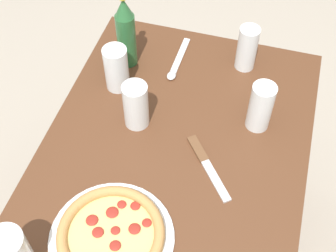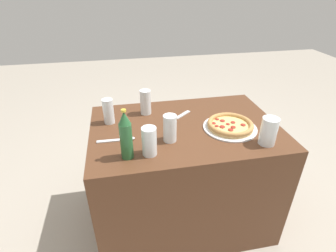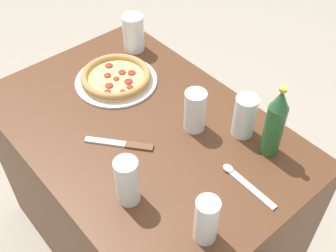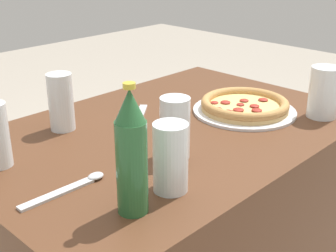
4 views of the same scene
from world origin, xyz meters
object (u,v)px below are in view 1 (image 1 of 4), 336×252
at_px(glass_water, 247,50).
at_px(knife, 207,164).
at_px(glass_cola, 116,69).
at_px(glass_lemonade, 260,108).
at_px(beer_bottle, 126,33).
at_px(glass_mango_juice, 136,107).
at_px(pizza_salami, 111,235).
at_px(spoon, 177,63).

relative_size(glass_water, knife, 0.80).
bearing_deg(glass_cola, glass_lemonade, 85.59).
relative_size(glass_lemonade, glass_cola, 1.06).
bearing_deg(beer_bottle, knife, 46.27).
bearing_deg(glass_mango_juice, pizza_salami, 8.75).
bearing_deg(glass_water, pizza_salami, -16.59).
bearing_deg(pizza_salami, beer_bottle, -164.73).
bearing_deg(spoon, beer_bottle, -78.67).
relative_size(pizza_salami, glass_lemonade, 1.97).
bearing_deg(beer_bottle, glass_mango_juice, 24.78).
relative_size(glass_water, spoon, 0.74).
height_order(glass_lemonade, glass_water, glass_lemonade).
height_order(glass_lemonade, spoon, glass_lemonade).
height_order(glass_cola, knife, glass_cola).
height_order(pizza_salami, glass_mango_juice, glass_mango_juice).
bearing_deg(spoon, glass_cola, -47.23).
height_order(glass_mango_juice, knife, glass_mango_juice).
xyz_separation_m(pizza_salami, spoon, (-0.61, -0.01, -0.01)).
bearing_deg(glass_mango_juice, beer_bottle, -155.22).
bearing_deg(glass_mango_juice, knife, 68.29).
relative_size(pizza_salami, glass_cola, 2.08).
relative_size(glass_mango_juice, knife, 0.78).
distance_m(pizza_salami, beer_bottle, 0.61).
bearing_deg(pizza_salami, knife, 147.47).
relative_size(pizza_salami, glass_mango_juice, 2.07).
relative_size(pizza_salami, knife, 1.62).
bearing_deg(glass_water, knife, -4.03).
height_order(glass_cola, spoon, glass_cola).
bearing_deg(glass_water, glass_mango_juice, -39.31).
distance_m(glass_lemonade, beer_bottle, 0.45).
relative_size(glass_cola, beer_bottle, 0.57).
bearing_deg(spoon, knife, 27.25).
height_order(glass_lemonade, glass_cola, glass_lemonade).
xyz_separation_m(pizza_salami, beer_bottle, (-0.58, -0.16, 0.10)).
relative_size(glass_mango_juice, glass_water, 0.98).
bearing_deg(glass_water, glass_cola, -61.69).
distance_m(beer_bottle, spoon, 0.19).
distance_m(glass_cola, knife, 0.39).
distance_m(knife, spoon, 0.39).
xyz_separation_m(pizza_salami, glass_mango_juice, (-0.35, -0.05, 0.04)).
distance_m(glass_mango_juice, glass_water, 0.40).
height_order(beer_bottle, knife, beer_bottle).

